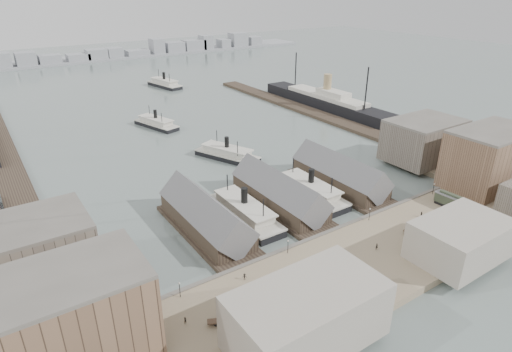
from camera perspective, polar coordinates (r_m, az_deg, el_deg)
ground at (r=125.69m, az=7.70°, el=-7.22°), size 900.00×900.00×0.00m
quay at (r=113.68m, az=14.45°, el=-11.05°), size 180.00×30.00×2.00m
seawall at (r=121.89m, az=9.34°, el=-7.80°), size 180.00×1.20×2.30m
west_wharf at (r=190.09m, az=-30.15°, el=1.11°), size 10.00×220.00×1.60m
east_wharf at (r=235.35m, az=7.74°, el=8.30°), size 10.00×180.00×1.60m
ferry_shed_west at (r=122.63m, az=-6.72°, el=-5.51°), size 14.00×42.00×12.60m
ferry_shed_center at (r=134.72m, az=3.11°, el=-2.45°), size 14.00×42.00×12.60m
ferry_shed_east at (r=150.38m, az=11.08°, el=0.10°), size 14.00×42.00×12.60m
warehouse_west_front at (r=86.22m, az=-25.01°, el=-17.63°), size 32.00×18.00×18.00m
warehouse_west_back at (r=112.04m, az=-27.71°, el=-9.03°), size 26.00×20.00×14.00m
warehouse_east_front at (r=163.24m, az=28.65°, el=2.03°), size 30.00×18.00×19.00m
warehouse_east_back at (r=178.20m, az=21.40°, el=4.42°), size 28.00×20.00×15.00m
street_bldg_center at (r=119.31m, az=25.63°, el=-7.63°), size 24.00×16.00×10.00m
street_bldg_west at (r=85.64m, az=6.78°, el=-18.02°), size 30.00×16.00×12.00m
lamp_post_far_w at (r=98.08m, az=-10.16°, el=-14.36°), size 0.44×0.44×3.92m
lamp_post_near_w at (r=110.41m, az=4.29°, el=-9.06°), size 0.44×0.44×3.92m
lamp_post_near_e at (r=128.69m, az=14.94°, el=-4.66°), size 0.44×0.44×3.92m
lamp_post_far_e at (r=150.77m, az=22.62°, el=-1.34°), size 0.44×0.44×3.92m
far_shore at (r=423.31m, az=-24.62°, el=14.01°), size 500.00×40.00×15.72m
ferry_docked_west at (r=129.13m, az=-1.54°, el=-4.73°), size 9.23×30.75×10.98m
ferry_docked_east at (r=143.09m, az=7.28°, el=-1.89°), size 8.95×29.85×10.66m
ferry_open_near at (r=173.31m, az=-3.88°, el=3.02°), size 18.48×28.65×9.86m
ferry_open_mid at (r=217.55m, az=-13.17°, el=6.90°), size 14.83×27.05×9.25m
ferry_open_far at (r=303.66m, az=-12.10°, el=11.98°), size 14.68×30.52×10.48m
ocean_steamer at (r=247.67m, az=9.39°, el=9.81°), size 13.16×96.15×19.23m
tram at (r=144.31m, az=24.71°, el=-3.19°), size 3.45×11.30×3.97m
horse_cart_left at (r=92.94m, az=-4.96°, el=-18.14°), size 4.78×3.31×1.62m
horse_cart_center at (r=105.42m, az=10.31°, el=-12.54°), size 4.95×2.80×1.60m
horse_cart_right at (r=127.48m, az=20.22°, el=-6.71°), size 4.80×2.72×1.54m
pedestrian_0 at (r=92.93m, az=-9.40°, el=-18.46°), size 0.70×0.61×1.60m
pedestrian_1 at (r=91.71m, az=-0.45°, el=-18.75°), size 0.96×0.98×1.59m
pedestrian_2 at (r=102.64m, az=-1.54°, el=-13.26°), size 1.17×1.11×1.60m
pedestrian_3 at (r=103.93m, az=10.26°, el=-13.10°), size 0.83×1.13×1.78m
pedestrian_4 at (r=110.87m, az=10.66°, el=-10.52°), size 0.90×0.74×1.58m
pedestrian_5 at (r=116.78m, az=15.80°, el=-9.05°), size 0.77×0.66×1.79m
pedestrian_6 at (r=136.23m, az=21.17°, el=-4.76°), size 0.98×1.01×1.65m
pedestrian_7 at (r=127.71m, az=24.17°, el=-7.37°), size 1.19×0.98×1.61m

